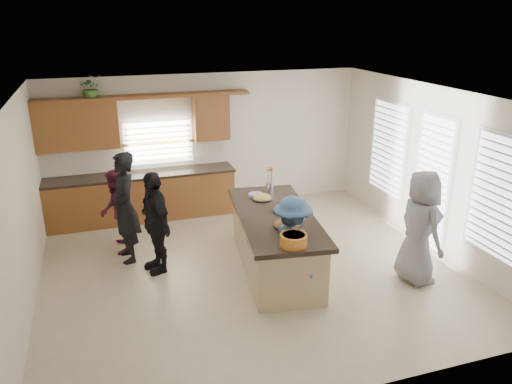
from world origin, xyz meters
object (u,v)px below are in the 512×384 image
object	(u,v)px
woman_left_mid	(117,212)
woman_left_front	(155,222)
salad_bowl	(294,239)
woman_right_back	(292,247)
island	(275,243)
woman_right_front	(420,227)
woman_left_back	(125,208)

from	to	relation	value
woman_left_mid	woman_left_front	world-z (taller)	woman_left_front
salad_bowl	woman_right_back	xyz separation A→B (m)	(0.12, 0.32, -0.28)
island	salad_bowl	distance (m)	1.27
salad_bowl	woman_right_front	size ratio (longest dim) A/B	0.21
woman_left_front	woman_right_front	bearing A→B (deg)	52.38
island	salad_bowl	xyz separation A→B (m)	(-0.15, -1.12, 0.59)
woman_left_mid	woman_right_front	world-z (taller)	woman_right_front
island	woman_right_back	bearing A→B (deg)	-84.49
woman_right_back	island	bearing A→B (deg)	-11.07
salad_bowl	woman_left_front	world-z (taller)	woman_left_front
woman_right_back	salad_bowl	bearing A→B (deg)	150.77
salad_bowl	woman_left_front	distance (m)	2.36
salad_bowl	woman_right_back	size ratio (longest dim) A/B	0.25
woman_right_back	woman_right_front	xyz separation A→B (m)	(1.97, -0.23, 0.13)
salad_bowl	woman_right_back	world-z (taller)	woman_right_back
salad_bowl	woman_left_back	world-z (taller)	woman_left_back
woman_left_mid	woman_right_back	world-z (taller)	woman_right_back
island	woman_right_front	world-z (taller)	woman_right_front
woman_left_mid	woman_left_front	size ratio (longest dim) A/B	0.89
woman_left_mid	woman_right_front	xyz separation A→B (m)	(4.27, -2.46, 0.15)
island	woman_right_back	world-z (taller)	woman_right_back
island	woman_right_front	bearing A→B (deg)	-19.98
salad_bowl	woman_left_back	xyz separation A→B (m)	(-2.06, 2.20, -0.11)
woman_right_back	woman_right_front	distance (m)	1.98
woman_left_back	woman_left_mid	world-z (taller)	woman_left_back
salad_bowl	woman_left_mid	world-z (taller)	woman_left_mid
island	woman_left_back	size ratio (longest dim) A/B	1.53
woman_left_back	woman_right_back	xyz separation A→B (m)	(2.18, -1.87, -0.17)
woman_left_mid	woman_right_back	distance (m)	3.21
island	woman_right_front	distance (m)	2.23
woman_left_back	woman_right_back	size ratio (longest dim) A/B	1.22
woman_left_back	woman_right_front	distance (m)	4.65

